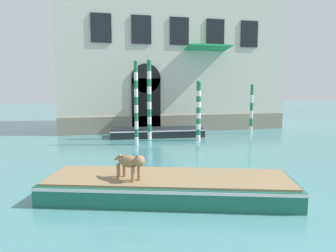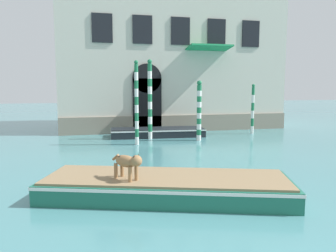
{
  "view_description": "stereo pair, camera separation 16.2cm",
  "coord_description": "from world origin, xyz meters",
  "px_view_note": "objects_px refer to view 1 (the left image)",
  "views": [
    {
      "loc": [
        -3.11,
        -2.22,
        3.09
      ],
      "look_at": [
        0.63,
        12.7,
        1.2
      ],
      "focal_mm": 35.0,
      "sensor_mm": 36.0,
      "label": 1
    },
    {
      "loc": [
        -2.95,
        -2.26,
        3.09
      ],
      "look_at": [
        0.63,
        12.7,
        1.2
      ],
      "focal_mm": 35.0,
      "sensor_mm": 36.0,
      "label": 2
    }
  ],
  "objects_px": {
    "mooring_pole_1": "(136,103)",
    "mooring_pole_2": "(149,99)",
    "boat_foreground": "(169,186)",
    "mooring_pole_3": "(198,110)",
    "boat_moored_near_palazzo": "(157,132)",
    "dog_on_deck": "(130,162)",
    "mooring_pole_0": "(252,109)"
  },
  "relations": [
    {
      "from": "mooring_pole_1",
      "to": "mooring_pole_2",
      "type": "distance_m",
      "value": 2.0
    },
    {
      "from": "dog_on_deck",
      "to": "mooring_pole_3",
      "type": "relative_size",
      "value": 0.28
    },
    {
      "from": "mooring_pole_0",
      "to": "mooring_pole_1",
      "type": "relative_size",
      "value": 0.73
    },
    {
      "from": "mooring_pole_0",
      "to": "mooring_pole_2",
      "type": "xyz_separation_m",
      "value": [
        -6.79,
        -0.46,
        0.7
      ]
    },
    {
      "from": "mooring_pole_2",
      "to": "mooring_pole_3",
      "type": "bearing_deg",
      "value": -24.08
    },
    {
      "from": "mooring_pole_2",
      "to": "mooring_pole_3",
      "type": "relative_size",
      "value": 1.36
    },
    {
      "from": "boat_foreground",
      "to": "boat_moored_near_palazzo",
      "type": "xyz_separation_m",
      "value": [
        1.99,
        10.89,
        -0.05
      ]
    },
    {
      "from": "boat_foreground",
      "to": "dog_on_deck",
      "type": "xyz_separation_m",
      "value": [
        -1.08,
        -0.1,
        0.76
      ]
    },
    {
      "from": "boat_moored_near_palazzo",
      "to": "mooring_pole_1",
      "type": "bearing_deg",
      "value": -118.93
    },
    {
      "from": "mooring_pole_0",
      "to": "mooring_pole_3",
      "type": "relative_size",
      "value": 0.95
    },
    {
      "from": "mooring_pole_0",
      "to": "mooring_pole_2",
      "type": "distance_m",
      "value": 6.84
    },
    {
      "from": "boat_foreground",
      "to": "mooring_pole_3",
      "type": "bearing_deg",
      "value": 84.21
    },
    {
      "from": "dog_on_deck",
      "to": "boat_foreground",
      "type": "bearing_deg",
      "value": 59.91
    },
    {
      "from": "mooring_pole_2",
      "to": "mooring_pole_3",
      "type": "height_order",
      "value": "mooring_pole_2"
    },
    {
      "from": "dog_on_deck",
      "to": "mooring_pole_0",
      "type": "xyz_separation_m",
      "value": [
        9.24,
        10.62,
        0.54
      ]
    },
    {
      "from": "mooring_pole_1",
      "to": "mooring_pole_3",
      "type": "bearing_deg",
      "value": 8.62
    },
    {
      "from": "mooring_pole_2",
      "to": "boat_moored_near_palazzo",
      "type": "bearing_deg",
      "value": 53.38
    },
    {
      "from": "mooring_pole_2",
      "to": "dog_on_deck",
      "type": "bearing_deg",
      "value": -103.57
    },
    {
      "from": "boat_foreground",
      "to": "mooring_pole_3",
      "type": "xyz_separation_m",
      "value": [
        3.98,
        8.89,
        1.4
      ]
    },
    {
      "from": "boat_foreground",
      "to": "dog_on_deck",
      "type": "height_order",
      "value": "dog_on_deck"
    },
    {
      "from": "boat_moored_near_palazzo",
      "to": "boat_foreground",
      "type": "bearing_deg",
      "value": -96.55
    },
    {
      "from": "mooring_pole_0",
      "to": "mooring_pole_3",
      "type": "distance_m",
      "value": 4.49
    },
    {
      "from": "dog_on_deck",
      "to": "mooring_pole_3",
      "type": "height_order",
      "value": "mooring_pole_3"
    },
    {
      "from": "boat_foreground",
      "to": "mooring_pole_0",
      "type": "distance_m",
      "value": 13.38
    },
    {
      "from": "boat_foreground",
      "to": "boat_moored_near_palazzo",
      "type": "height_order",
      "value": "boat_foreground"
    },
    {
      "from": "mooring_pole_0",
      "to": "mooring_pole_1",
      "type": "height_order",
      "value": "mooring_pole_1"
    },
    {
      "from": "boat_foreground",
      "to": "mooring_pole_0",
      "type": "relative_size",
      "value": 2.25
    },
    {
      "from": "mooring_pole_3",
      "to": "boat_foreground",
      "type": "bearing_deg",
      "value": -114.11
    },
    {
      "from": "mooring_pole_0",
      "to": "mooring_pole_2",
      "type": "height_order",
      "value": "mooring_pole_2"
    },
    {
      "from": "boat_foreground",
      "to": "dog_on_deck",
      "type": "bearing_deg",
      "value": -156.18
    },
    {
      "from": "dog_on_deck",
      "to": "mooring_pole_2",
      "type": "height_order",
      "value": "mooring_pole_2"
    },
    {
      "from": "boat_moored_near_palazzo",
      "to": "mooring_pole_3",
      "type": "xyz_separation_m",
      "value": [
        1.99,
        -1.99,
        1.45
      ]
    }
  ]
}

